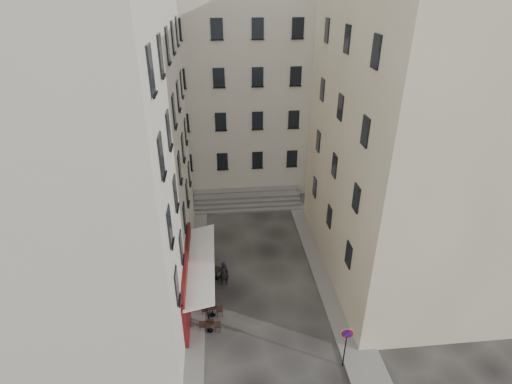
{
  "coord_description": "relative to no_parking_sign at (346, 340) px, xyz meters",
  "views": [
    {
      "loc": [
        -2.27,
        -17.35,
        17.12
      ],
      "look_at": [
        -0.12,
        4.0,
        5.72
      ],
      "focal_mm": 28.0,
      "sensor_mm": 36.0,
      "label": 1
    }
  ],
  "objects": [
    {
      "name": "ground",
      "position": [
        -3.42,
        4.25,
        -1.8
      ],
      "size": [
        90.0,
        90.0,
        0.0
      ],
      "primitive_type": "plane",
      "color": "black",
      "rests_on": "ground"
    },
    {
      "name": "sidewalk_left",
      "position": [
        -7.92,
        8.25,
        -1.74
      ],
      "size": [
        2.0,
        22.0,
        0.12
      ],
      "primitive_type": "cube",
      "color": "slate",
      "rests_on": "ground"
    },
    {
      "name": "sidewalk_right",
      "position": [
        1.08,
        7.25,
        -1.74
      ],
      "size": [
        2.0,
        18.0,
        0.12
      ],
      "primitive_type": "cube",
      "color": "slate",
      "rests_on": "ground"
    },
    {
      "name": "building_left",
      "position": [
        -13.92,
        7.25,
        8.51
      ],
      "size": [
        12.2,
        16.2,
        20.6
      ],
      "color": "beige",
      "rests_on": "ground"
    },
    {
      "name": "building_right",
      "position": [
        7.08,
        7.75,
        7.51
      ],
      "size": [
        12.2,
        14.2,
        18.6
      ],
      "color": "tan",
      "rests_on": "ground"
    },
    {
      "name": "building_back",
      "position": [
        -4.42,
        23.25,
        7.51
      ],
      "size": [
        18.2,
        10.2,
        18.6
      ],
      "color": "beige",
      "rests_on": "ground"
    },
    {
      "name": "cafe_storefront",
      "position": [
        -7.73,
        5.25,
        0.08
      ],
      "size": [
        1.74,
        7.3,
        3.5
      ],
      "color": "#440C09",
      "rests_on": "ground"
    },
    {
      "name": "stone_steps",
      "position": [
        -3.42,
        16.83,
        -1.4
      ],
      "size": [
        9.0,
        3.15,
        0.8
      ],
      "color": "slate",
      "rests_on": "ground"
    },
    {
      "name": "bollard_near",
      "position": [
        -6.67,
        3.25,
        -1.27
      ],
      "size": [
        0.12,
        0.12,
        0.98
      ],
      "color": "black",
      "rests_on": "ground"
    },
    {
      "name": "bollard_mid",
      "position": [
        -6.67,
        6.75,
        -1.27
      ],
      "size": [
        0.12,
        0.12,
        0.98
      ],
      "color": "black",
      "rests_on": "ground"
    },
    {
      "name": "bollard_far",
      "position": [
        -6.67,
        10.25,
        -1.27
      ],
      "size": [
        0.12,
        0.12,
        0.98
      ],
      "color": "black",
      "rests_on": "ground"
    },
    {
      "name": "no_parking_sign",
      "position": [
        0.0,
        0.0,
        0.0
      ],
      "size": [
        0.58,
        0.13,
        2.53
      ],
      "rotation": [
        0.0,
        0.0,
        -0.13
      ],
      "color": "black",
      "rests_on": "ground"
    },
    {
      "name": "bistro_table_a",
      "position": [
        -6.62,
        2.94,
        -1.37
      ],
      "size": [
        1.18,
        0.55,
        0.83
      ],
      "color": "black",
      "rests_on": "ground"
    },
    {
      "name": "bistro_table_b",
      "position": [
        -6.48,
        4.09,
        -1.36
      ],
      "size": [
        1.2,
        0.56,
        0.84
      ],
      "color": "black",
      "rests_on": "ground"
    },
    {
      "name": "bistro_table_c",
      "position": [
        -7.02,
        5.59,
        -1.37
      ],
      "size": [
        1.2,
        0.56,
        0.84
      ],
      "color": "black",
      "rests_on": "ground"
    },
    {
      "name": "bistro_table_d",
      "position": [
        -6.21,
        7.32,
        -1.31
      ],
      "size": [
        1.35,
        0.63,
        0.95
      ],
      "color": "black",
      "rests_on": "ground"
    },
    {
      "name": "bistro_table_e",
      "position": [
        -7.02,
        9.11,
        -1.38
      ],
      "size": [
        1.16,
        0.54,
        0.81
      ],
      "color": "black",
      "rests_on": "ground"
    },
    {
      "name": "pedestrian",
      "position": [
        -5.74,
        6.7,
        -0.93
      ],
      "size": [
        0.68,
        0.5,
        1.74
      ],
      "primitive_type": "imported",
      "rotation": [
        0.0,
        0.0,
        3.27
      ],
      "color": "black",
      "rests_on": "ground"
    }
  ]
}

